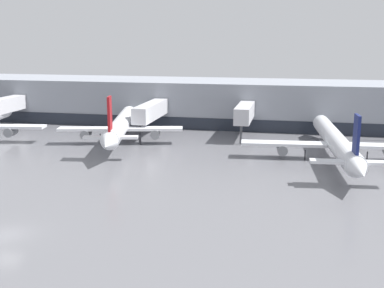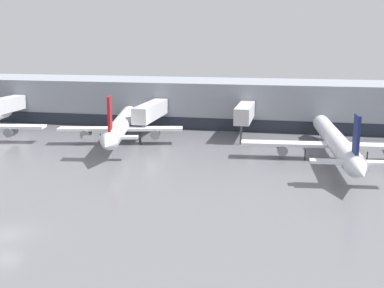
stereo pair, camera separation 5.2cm
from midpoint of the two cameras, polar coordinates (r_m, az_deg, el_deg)
The scene contains 4 objects.
ground_plane at distance 47.94m, azimuth -21.22°, elevation -10.01°, with size 320.00×320.00×0.00m, color slate.
terminal_building at distance 102.60m, azimuth -2.44°, elevation 5.11°, with size 160.00×30.60×9.00m.
parked_jet_1 at distance 81.90m, azimuth -8.50°, elevation 2.14°, with size 20.97×32.87×9.45m.
parked_jet_3 at distance 73.64m, azimuth 16.66°, elevation 0.25°, with size 27.75×37.67×8.80m.
Camera 1 is at (25.19, -36.76, 17.66)m, focal length 45.00 mm.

